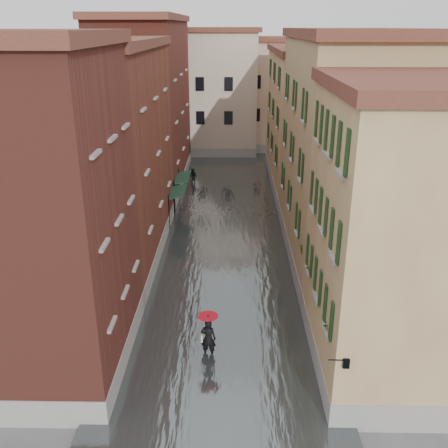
{
  "coord_description": "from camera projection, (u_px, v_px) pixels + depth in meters",
  "views": [
    {
      "loc": [
        0.46,
        -20.02,
        13.61
      ],
      "look_at": [
        -0.0,
        6.64,
        3.0
      ],
      "focal_mm": 40.0,
      "sensor_mm": 36.0,
      "label": 1
    }
  ],
  "objects": [
    {
      "name": "floodwater",
      "position": [
        226.0,
        229.0,
        35.68
      ],
      "size": [
        10.0,
        60.0,
        0.2
      ],
      "primitive_type": "cube",
      "color": "#484E50",
      "rests_on": "ground"
    },
    {
      "name": "building_left_far",
      "position": [
        147.0,
        107.0,
        43.46
      ],
      "size": [
        6.0,
        16.0,
        14.0
      ],
      "primitive_type": "cube",
      "color": "brown",
      "rests_on": "ground"
    },
    {
      "name": "pedestrian_main",
      "position": [
        208.0,
        333.0,
        21.63
      ],
      "size": [
        0.92,
        0.92,
        2.06
      ],
      "color": "black",
      "rests_on": "ground"
    },
    {
      "name": "building_end_cream",
      "position": [
        203.0,
        93.0,
        56.58
      ],
      "size": [
        12.0,
        9.0,
        13.0
      ],
      "primitive_type": "cube",
      "color": "beige",
      "rests_on": "ground"
    },
    {
      "name": "building_left_mid",
      "position": [
        108.0,
        158.0,
        29.8
      ],
      "size": [
        6.0,
        14.0,
        12.5
      ],
      "primitive_type": "cube",
      "color": "brown",
      "rests_on": "ground"
    },
    {
      "name": "pedestrian_far",
      "position": [
        193.0,
        177.0,
        45.68
      ],
      "size": [
        0.91,
        0.83,
        1.52
      ],
      "primitive_type": "imported",
      "rotation": [
        0.0,
        0.0,
        -0.43
      ],
      "color": "black",
      "rests_on": "ground"
    },
    {
      "name": "ground",
      "position": [
        222.0,
        334.0,
        23.64
      ],
      "size": [
        120.0,
        120.0,
        0.0
      ],
      "primitive_type": "plane",
      "color": "#535355",
      "rests_on": "ground"
    },
    {
      "name": "building_right_far",
      "position": [
        307.0,
        122.0,
        43.69
      ],
      "size": [
        6.0,
        16.0,
        11.5
      ],
      "primitive_type": "cube",
      "color": "#A57D55",
      "rests_on": "ground"
    },
    {
      "name": "awning_near",
      "position": [
        177.0,
        192.0,
        35.84
      ],
      "size": [
        1.09,
        3.01,
        2.8
      ],
      "color": "#163121",
      "rests_on": "ground"
    },
    {
      "name": "wall_lantern",
      "position": [
        345.0,
        362.0,
        16.88
      ],
      "size": [
        0.71,
        0.22,
        0.35
      ],
      "color": "black",
      "rests_on": "ground"
    },
    {
      "name": "building_right_mid",
      "position": [
        343.0,
        155.0,
        29.48
      ],
      "size": [
        6.0,
        14.0,
        13.0
      ],
      "primitive_type": "cube",
      "color": "tan",
      "rests_on": "ground"
    },
    {
      "name": "building_right_near",
      "position": [
        399.0,
        241.0,
        19.54
      ],
      "size": [
        6.0,
        8.0,
        11.5
      ],
      "primitive_type": "cube",
      "color": "#A57D55",
      "rests_on": "ground"
    },
    {
      "name": "building_end_pink",
      "position": [
        280.0,
        96.0,
        58.48
      ],
      "size": [
        10.0,
        9.0,
        12.0
      ],
      "primitive_type": "cube",
      "color": "#D2AE94",
      "rests_on": "ground"
    },
    {
      "name": "window_planters",
      "position": [
        315.0,
        272.0,
        21.98
      ],
      "size": [
        0.59,
        7.95,
        0.84
      ],
      "color": "#A04434",
      "rests_on": "ground"
    },
    {
      "name": "building_left_near",
      "position": [
        41.0,
        221.0,
        19.49
      ],
      "size": [
        6.0,
        8.0,
        13.0
      ],
      "primitive_type": "cube",
      "color": "brown",
      "rests_on": "ground"
    },
    {
      "name": "awning_far",
      "position": [
        182.0,
        178.0,
        39.23
      ],
      "size": [
        1.09,
        3.27,
        2.8
      ],
      "color": "#163121",
      "rests_on": "ground"
    }
  ]
}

